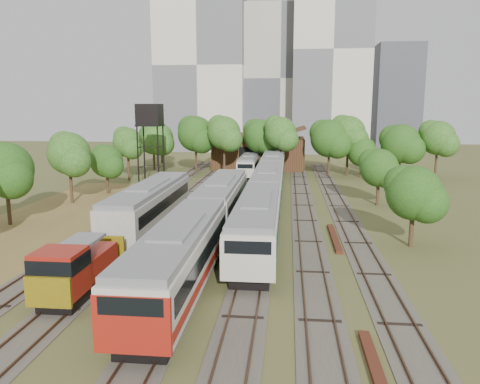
# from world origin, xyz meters

# --- Properties ---
(ground) EXTENTS (240.00, 240.00, 0.00)m
(ground) POSITION_xyz_m (0.00, 0.00, 0.00)
(ground) COLOR #475123
(ground) RESTS_ON ground
(dry_grass_patch) EXTENTS (14.00, 60.00, 0.04)m
(dry_grass_patch) POSITION_xyz_m (-18.00, 8.00, 0.02)
(dry_grass_patch) COLOR brown
(dry_grass_patch) RESTS_ON ground
(tracks) EXTENTS (24.60, 80.00, 0.19)m
(tracks) POSITION_xyz_m (-0.67, 25.00, 0.04)
(tracks) COLOR #4C473D
(tracks) RESTS_ON ground
(railcar_red_set) EXTENTS (3.30, 34.58, 4.09)m
(railcar_red_set) POSITION_xyz_m (-2.00, 7.48, 2.16)
(railcar_red_set) COLOR black
(railcar_red_set) RESTS_ON ground
(railcar_green_set) EXTENTS (3.27, 52.07, 4.05)m
(railcar_green_set) POSITION_xyz_m (2.00, 24.82, 2.14)
(railcar_green_set) COLOR black
(railcar_green_set) RESTS_ON ground
(railcar_rear) EXTENTS (2.71, 16.08, 3.35)m
(railcar_rear) POSITION_xyz_m (-2.00, 48.58, 1.77)
(railcar_rear) COLOR black
(railcar_rear) RESTS_ON ground
(shunter_locomotive) EXTENTS (2.53, 8.10, 3.31)m
(shunter_locomotive) POSITION_xyz_m (-8.00, -2.08, 1.57)
(shunter_locomotive) COLOR black
(shunter_locomotive) RESTS_ON ground
(old_grey_coach) EXTENTS (3.30, 18.00, 4.09)m
(old_grey_coach) POSITION_xyz_m (-8.00, 13.01, 2.23)
(old_grey_coach) COLOR black
(old_grey_coach) RESTS_ON ground
(water_tower) EXTENTS (3.29, 3.29, 11.38)m
(water_tower) POSITION_xyz_m (-14.78, 36.35, 9.60)
(water_tower) COLOR black
(water_tower) RESTS_ON ground
(rail_pile_near) EXTENTS (0.51, 7.69, 0.26)m
(rail_pile_near) POSITION_xyz_m (8.00, -9.19, 0.13)
(rail_pile_near) COLOR #542618
(rail_pile_near) RESTS_ON ground
(rail_pile_far) EXTENTS (0.52, 8.27, 0.27)m
(rail_pile_far) POSITION_xyz_m (8.20, 11.59, 0.13)
(rail_pile_far) COLOR #542618
(rail_pile_far) RESTS_ON ground
(maintenance_shed) EXTENTS (16.45, 11.55, 7.58)m
(maintenance_shed) POSITION_xyz_m (-1.00, 57.98, 2.91)
(maintenance_shed) COLOR #3C1E15
(maintenance_shed) RESTS_ON ground
(tree_band_left) EXTENTS (7.60, 77.04, 8.76)m
(tree_band_left) POSITION_xyz_m (-20.45, 27.94, 5.31)
(tree_band_left) COLOR #382616
(tree_band_left) RESTS_ON ground
(tree_band_far) EXTENTS (50.23, 9.26, 9.62)m
(tree_band_far) POSITION_xyz_m (4.87, 49.06, 6.25)
(tree_band_far) COLOR #382616
(tree_band_far) RESTS_ON ground
(tree_band_right) EXTENTS (6.18, 42.32, 6.47)m
(tree_band_right) POSITION_xyz_m (14.78, 29.65, 4.18)
(tree_band_right) COLOR #382616
(tree_band_right) RESTS_ON ground
(tower_left) EXTENTS (22.00, 16.00, 42.00)m
(tower_left) POSITION_xyz_m (-18.00, 95.00, 21.00)
(tower_left) COLOR beige
(tower_left) RESTS_ON ground
(tower_centre) EXTENTS (20.00, 18.00, 36.00)m
(tower_centre) POSITION_xyz_m (2.00, 100.00, 18.00)
(tower_centre) COLOR #ADAB9D
(tower_centre) RESTS_ON ground
(tower_right) EXTENTS (18.00, 16.00, 48.00)m
(tower_right) POSITION_xyz_m (14.00, 92.00, 24.00)
(tower_right) COLOR beige
(tower_right) RESTS_ON ground
(tower_far_right) EXTENTS (12.00, 12.00, 28.00)m
(tower_far_right) POSITION_xyz_m (34.00, 110.00, 14.00)
(tower_far_right) COLOR #43454B
(tower_far_right) RESTS_ON ground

